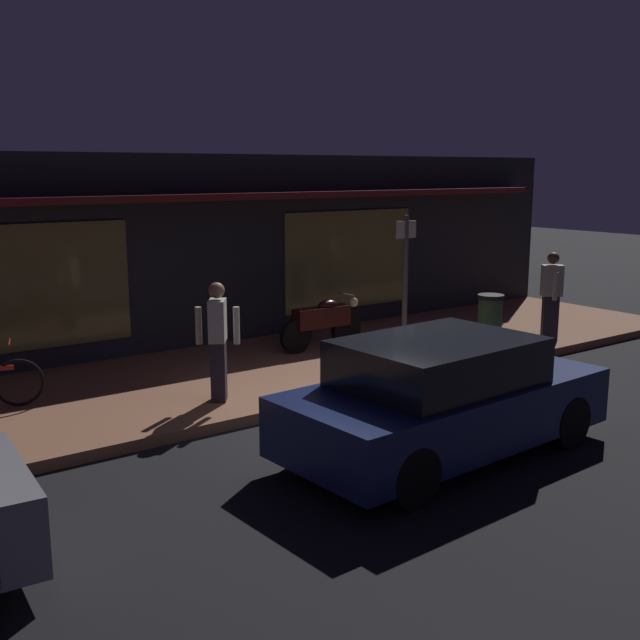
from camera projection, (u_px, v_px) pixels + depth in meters
name	position (u px, v px, depth m)	size (l,w,h in m)	color
ground_plane	(392.00, 422.00, 10.20)	(60.00, 60.00, 0.00)	black
sidewalk_slab	(271.00, 370.00, 12.56)	(18.00, 4.00, 0.15)	brown
storefront_building	(177.00, 248.00, 14.90)	(18.00, 3.30, 3.60)	black
motorcycle	(323.00, 321.00, 13.67)	(1.70, 0.55, 0.97)	black
person_photographer	(218.00, 339.00, 10.50)	(0.55, 0.44, 1.67)	#28232D
person_bystander	(551.00, 294.00, 14.26)	(0.45, 0.53, 1.67)	#28232D
sign_post	(405.00, 275.00, 13.37)	(0.44, 0.09, 2.40)	#47474C
trash_bin	(490.00, 319.00, 13.99)	(0.48, 0.48, 0.93)	#2D4C33
parked_car_far	(443.00, 398.00, 8.92)	(4.18, 1.96, 1.42)	black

